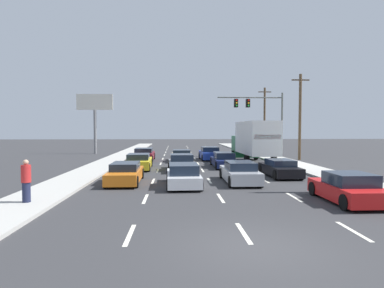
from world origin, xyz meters
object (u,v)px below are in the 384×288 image
object	(u,v)px
car_yellow	(139,162)
car_gray	(181,163)
car_orange	(125,173)
utility_pole_far	(264,119)
car_red	(348,189)
car_blue	(210,154)
car_tan	(181,156)
car_navy	(224,160)
car_white	(183,176)
car_black	(280,168)
utility_pole_mid	(300,116)
box_truck	(254,140)
traffic_signal_mast	(256,109)
car_silver	(240,173)
pedestrian_near_corner	(26,181)
roadside_billboard	(95,111)
car_maroon	(144,155)

from	to	relation	value
car_yellow	car_gray	world-z (taller)	car_gray
car_orange	utility_pole_far	xyz separation A→B (m)	(15.41, 26.27, 4.06)
car_gray	car_red	distance (m)	13.19
car_blue	utility_pole_far	bearing A→B (deg)	53.35
car_tan	car_navy	size ratio (longest dim) A/B	0.96
car_white	car_black	distance (m)	7.31
utility_pole_mid	car_orange	bearing A→B (deg)	-138.98
box_truck	car_black	size ratio (longest dim) A/B	2.04
car_orange	car_white	bearing A→B (deg)	-20.11
car_tan	car_gray	distance (m)	7.09
car_black	utility_pole_far	size ratio (longest dim) A/B	0.49
car_gray	utility_pole_mid	xyz separation A→B (m)	(12.18, 7.90, 3.93)
car_red	traffic_signal_mast	bearing A→B (deg)	85.55
car_silver	car_red	bearing A→B (deg)	-55.98
car_orange	car_black	world-z (taller)	car_orange
car_navy	car_white	bearing A→B (deg)	-111.96
traffic_signal_mast	pedestrian_near_corner	xyz separation A→B (m)	(-15.32, -23.47, -4.40)
roadside_billboard	pedestrian_near_corner	world-z (taller)	roadside_billboard
car_gray	roadside_billboard	xyz separation A→B (m)	(-10.69, 17.47, 4.95)
car_black	car_silver	bearing A→B (deg)	-143.16
car_maroon	roadside_billboard	bearing A→B (deg)	126.28
car_white	car_blue	xyz separation A→B (m)	(3.08, 15.44, 0.04)
car_red	pedestrian_near_corner	size ratio (longest dim) A/B	2.29
car_maroon	car_tan	size ratio (longest dim) A/B	1.01
utility_pole_far	pedestrian_near_corner	world-z (taller)	utility_pole_far
utility_pole_mid	pedestrian_near_corner	world-z (taller)	utility_pole_mid
traffic_signal_mast	pedestrian_near_corner	world-z (taller)	traffic_signal_mast
box_truck	utility_pole_mid	xyz separation A→B (m)	(5.47, 3.09, 2.34)
car_yellow	car_navy	distance (m)	6.92
car_navy	traffic_signal_mast	bearing A→B (deg)	63.19
box_truck	roadside_billboard	world-z (taller)	roadside_billboard
car_maroon	utility_pole_far	distance (m)	20.63
car_maroon	box_truck	size ratio (longest dim) A/B	0.50
car_orange	car_yellow	bearing A→B (deg)	89.71
car_white	car_red	bearing A→B (deg)	-32.10
car_white	car_silver	size ratio (longest dim) A/B	0.98
car_tan	pedestrian_near_corner	xyz separation A→B (m)	(-6.67, -18.24, 0.49)
car_tan	traffic_signal_mast	size ratio (longest dim) A/B	0.59
car_orange	utility_pole_far	bearing A→B (deg)	59.61
car_white	utility_pole_mid	bearing A→B (deg)	50.41
car_navy	car_silver	bearing A→B (deg)	-91.52
utility_pole_mid	roadside_billboard	distance (m)	24.81
car_white	roadside_billboard	bearing A→B (deg)	113.69
car_gray	box_truck	xyz separation A→B (m)	(6.72, 4.82, 1.59)
car_red	car_maroon	bearing A→B (deg)	118.97
car_orange	car_maroon	bearing A→B (deg)	90.91
car_orange	pedestrian_near_corner	world-z (taller)	pedestrian_near_corner
car_maroon	car_orange	bearing A→B (deg)	-89.09
car_gray	utility_pole_far	bearing A→B (deg)	59.76
car_maroon	utility_pole_mid	bearing A→B (deg)	0.41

